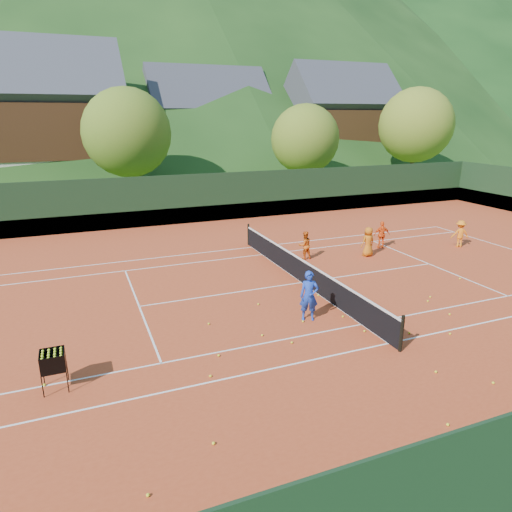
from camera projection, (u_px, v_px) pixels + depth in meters
name	position (u px, v px, depth m)	size (l,w,h in m)	color
ground	(302.00, 283.00, 18.22)	(400.00, 400.00, 0.00)	#31561A
clay_court	(302.00, 283.00, 18.22)	(40.00, 24.00, 0.02)	#B33D1D
coach	(309.00, 296.00, 14.68)	(0.60, 0.40, 1.66)	#1B3DB5
student_a	(305.00, 245.00, 21.02)	(0.64, 0.50, 1.32)	#E25D14
student_b	(382.00, 235.00, 22.80)	(0.80, 0.33, 1.36)	#FB5916
student_c	(368.00, 242.00, 21.44)	(0.69, 0.45, 1.40)	#CF6712
student_d	(460.00, 234.00, 22.96)	(0.88, 0.51, 1.37)	orange
tennis_ball_0	(450.00, 314.00, 15.24)	(0.07, 0.07, 0.07)	yellow
tennis_ball_2	(219.00, 355.00, 12.62)	(0.07, 0.07, 0.07)	yellow
tennis_ball_3	(409.00, 333.00, 13.92)	(0.07, 0.07, 0.07)	yellow
tennis_ball_5	(303.00, 321.00, 14.71)	(0.07, 0.07, 0.07)	yellow
tennis_ball_6	(364.00, 331.00, 14.05)	(0.07, 0.07, 0.07)	yellow
tennis_ball_7	(292.00, 343.00, 13.33)	(0.07, 0.07, 0.07)	yellow
tennis_ball_9	(436.00, 372.00, 11.81)	(0.07, 0.07, 0.07)	yellow
tennis_ball_10	(343.00, 316.00, 15.06)	(0.07, 0.07, 0.07)	yellow
tennis_ball_11	(460.00, 279.00, 18.54)	(0.07, 0.07, 0.07)	yellow
tennis_ball_12	(450.00, 334.00, 13.87)	(0.07, 0.07, 0.07)	yellow
tennis_ball_13	(209.00, 324.00, 14.54)	(0.07, 0.07, 0.07)	yellow
tennis_ball_14	(214.00, 443.00, 9.24)	(0.07, 0.07, 0.07)	yellow
tennis_ball_16	(258.00, 304.00, 16.04)	(0.07, 0.07, 0.07)	yellow
tennis_ball_17	(262.00, 335.00, 13.78)	(0.07, 0.07, 0.07)	yellow
tennis_ball_18	(44.00, 385.00, 11.24)	(0.07, 0.07, 0.07)	yellow
tennis_ball_19	(148.00, 495.00, 7.98)	(0.07, 0.07, 0.07)	yellow
tennis_ball_20	(448.00, 425.00, 9.80)	(0.07, 0.07, 0.07)	yellow
tennis_ball_21	(493.00, 383.00, 11.33)	(0.07, 0.07, 0.07)	yellow
tennis_ball_23	(318.00, 295.00, 16.82)	(0.07, 0.07, 0.07)	yellow
tennis_ball_24	(430.00, 297.00, 16.68)	(0.07, 0.07, 0.07)	yellow
tennis_ball_25	(210.00, 376.00, 11.63)	(0.07, 0.07, 0.07)	yellow
tennis_ball_26	(428.00, 301.00, 16.31)	(0.07, 0.07, 0.07)	yellow
court_lines	(302.00, 282.00, 18.22)	(23.83, 11.03, 0.00)	white
tennis_net	(303.00, 271.00, 18.07)	(0.10, 12.07, 1.10)	black
perimeter_fence	(303.00, 253.00, 17.85)	(40.40, 24.24, 3.00)	black
ball_hopper	(53.00, 362.00, 10.93)	(0.57, 0.57, 1.00)	black
chalet_left	(42.00, 124.00, 39.57)	(13.80, 9.93, 12.92)	beige
chalet_mid	(207.00, 129.00, 49.02)	(12.65, 8.82, 11.45)	beige
chalet_right	(339.00, 126.00, 50.38)	(11.50, 8.82, 11.91)	beige
tree_b	(127.00, 133.00, 32.98)	(6.40, 6.40, 8.40)	#3D2518
tree_c	(305.00, 139.00, 37.28)	(5.60, 5.60, 7.35)	#41281A
tree_d	(416.00, 125.00, 42.16)	(6.80, 6.80, 8.93)	#412C1A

